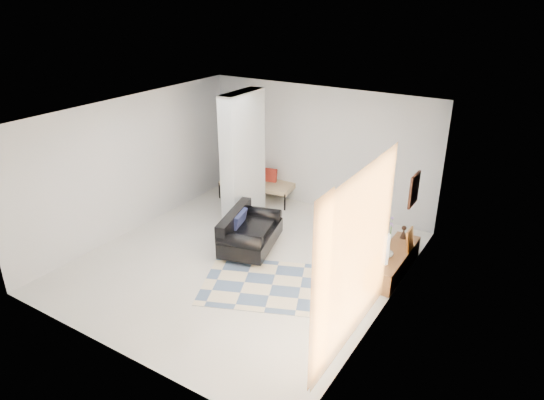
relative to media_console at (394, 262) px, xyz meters
The scene contains 17 objects.
floor 2.76m from the media_console, 156.23° to the right, with size 6.00×6.00×0.00m, color beige.
ceiling 3.78m from the media_console, 156.23° to the right, with size 6.00×6.00×0.00m, color white.
wall_back 3.37m from the media_console, 143.14° to the left, with size 6.00×6.00×0.00m, color silver.
wall_front 4.97m from the media_console, 121.52° to the right, with size 6.00×6.00×0.00m, color silver.
wall_left 5.52m from the media_console, 168.11° to the right, with size 6.00×6.00×0.00m, color silver.
wall_right 1.65m from the media_console, 78.32° to the right, with size 6.00×6.00×0.00m, color silver.
partition_column 3.84m from the media_console, behind, with size 0.35×1.20×2.80m, color silver.
hallway_door 5.04m from the media_console, 158.18° to the left, with size 0.85×0.06×2.04m, color white.
curtain 2.58m from the media_console, 86.21° to the right, with size 2.55×2.55×0.00m, color gold.
wall_art 1.46m from the media_console, ahead, with size 0.04×0.45×0.55m, color #391A0F.
media_console is the anchor object (origin of this frame).
loveseat 2.80m from the media_console, 166.11° to the right, with size 1.23×1.67×0.76m.
daybed 4.24m from the media_console, 159.05° to the left, with size 1.84×0.97×0.77m.
area_rug 2.24m from the media_console, 136.51° to the right, with size 2.38×1.58×0.01m, color beige.
cylinder_lamp 0.67m from the media_console, 92.49° to the right, with size 0.10×0.10×0.55m, color white.
bronze_figurine 0.69m from the media_console, 94.77° to the left, with size 0.13×0.13×0.25m, color black, non-canonical shape.
vase 0.36m from the media_console, 103.51° to the right, with size 0.17×0.17×0.18m, color #B8C3BD.
Camera 1 is at (4.65, -6.44, 4.70)m, focal length 32.00 mm.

